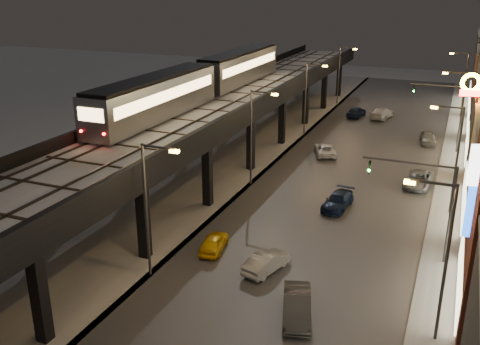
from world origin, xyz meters
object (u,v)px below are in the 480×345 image
(car_mid_silver, at_px, (325,150))
(car_onc_red, at_px, (428,138))
(car_onc_silver, at_px, (297,307))
(car_taxi, at_px, (214,243))
(car_mid_dark, at_px, (382,113))
(car_far_white, at_px, (356,112))
(car_near_white, at_px, (266,263))
(car_onc_white, at_px, (338,202))
(car_onc_dark, at_px, (418,180))
(subway_train, at_px, (204,79))

(car_mid_silver, bearing_deg, car_onc_red, -158.06)
(car_mid_silver, relative_size, car_onc_silver, 1.02)
(car_onc_silver, bearing_deg, car_taxi, 127.92)
(car_taxi, distance_m, car_onc_silver, 9.53)
(car_mid_dark, height_order, car_onc_red, car_mid_dark)
(car_far_white, bearing_deg, car_near_white, 101.83)
(car_near_white, distance_m, car_mid_silver, 26.18)
(car_mid_silver, xyz_separation_m, car_onc_silver, (5.94, -30.27, 0.10))
(car_near_white, height_order, car_onc_white, same)
(car_mid_dark, relative_size, car_onc_dark, 1.10)
(car_onc_dark, relative_size, car_onc_white, 1.07)
(car_mid_dark, bearing_deg, car_onc_white, 103.14)
(car_onc_silver, relative_size, car_onc_red, 1.08)
(car_mid_dark, xyz_separation_m, car_onc_white, (1.36, -33.47, -0.11))
(car_far_white, relative_size, car_onc_red, 1.05)
(car_taxi, relative_size, car_near_white, 0.93)
(car_near_white, bearing_deg, car_onc_dark, -95.49)
(car_mid_silver, bearing_deg, car_mid_dark, -119.34)
(car_taxi, height_order, car_onc_red, car_onc_red)
(car_mid_dark, xyz_separation_m, car_onc_silver, (2.70, -49.77, -0.02))
(car_mid_dark, bearing_deg, car_onc_dark, 116.53)
(car_taxi, height_order, car_onc_white, car_onc_white)
(car_onc_white, bearing_deg, car_onc_dark, 59.77)
(subway_train, relative_size, car_taxi, 10.41)
(car_near_white, distance_m, car_onc_dark, 21.55)
(car_onc_white, height_order, car_onc_red, car_onc_red)
(car_onc_red, bearing_deg, subway_train, -155.73)
(car_onc_white, bearing_deg, car_taxi, -115.11)
(car_near_white, relative_size, car_onc_red, 0.95)
(subway_train, distance_m, car_onc_red, 27.52)
(subway_train, bearing_deg, car_taxi, -62.42)
(subway_train, height_order, car_taxi, subway_train)
(car_mid_dark, bearing_deg, car_taxi, 94.25)
(car_onc_silver, distance_m, car_onc_dark, 24.71)
(subway_train, relative_size, car_far_white, 8.79)
(car_near_white, height_order, car_mid_silver, car_near_white)
(car_near_white, height_order, car_onc_dark, car_onc_dark)
(car_far_white, bearing_deg, car_onc_red, 144.65)
(car_onc_white, bearing_deg, car_far_white, 104.09)
(car_far_white, xyz_separation_m, car_onc_white, (4.84, -32.92, -0.09))
(car_taxi, xyz_separation_m, car_onc_red, (11.99, 33.86, 0.08))
(car_near_white, distance_m, car_far_white, 45.09)
(car_onc_dark, distance_m, car_onc_red, 15.04)
(car_near_white, xyz_separation_m, car_far_white, (-2.82, 45.00, 0.09))
(car_onc_dark, bearing_deg, car_onc_silver, -94.56)
(car_far_white, distance_m, car_onc_red, 14.32)
(car_onc_dark, height_order, car_onc_white, car_onc_dark)
(car_mid_dark, distance_m, car_onc_white, 33.50)
(car_taxi, height_order, car_far_white, car_far_white)
(subway_train, bearing_deg, car_mid_silver, 23.22)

